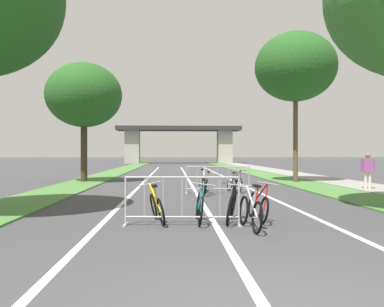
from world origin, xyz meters
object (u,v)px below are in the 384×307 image
Objects in this scene: tree_left_pine_near at (84,95)px; bicycle_purple_0 at (234,183)px; tree_right_pine_far at (296,67)px; bicycle_orange_6 at (206,186)px; bicycle_silver_2 at (250,212)px; bicycle_red_7 at (258,205)px; bicycle_yellow_4 at (157,207)px; bicycle_teal_5 at (200,206)px; crowd_barrier_second at (218,180)px; bicycle_white_1 at (204,183)px; crowd_barrier_nearest at (182,201)px; pedestrian_pushing_bike at (368,168)px; bicycle_black_3 at (232,205)px.

tree_left_pine_near reaches higher than bicycle_purple_0.
tree_right_pine_far is 9.64m from bicycle_orange_6.
bicycle_red_7 is (0.39, 1.08, -0.01)m from bicycle_silver_2.
bicycle_yellow_4 is 0.95× the size of bicycle_teal_5.
bicycle_silver_2 is (-0.88, -7.68, 0.01)m from bicycle_purple_0.
crowd_barrier_second reaches higher than bicycle_white_1.
tree_left_pine_near is 4.01× the size of bicycle_white_1.
tree_right_pine_far reaches higher than bicycle_teal_5.
crowd_barrier_nearest is at bearing -102.88° from crowd_barrier_second.
crowd_barrier_second is 1.52× the size of bicycle_orange_6.
bicycle_orange_6 is (-0.51, -0.61, -0.17)m from crowd_barrier_second.
tree_right_pine_far reaches higher than bicycle_purple_0.
crowd_barrier_nearest reaches higher than bicycle_yellow_4.
bicycle_orange_6 is (-0.34, 6.61, -0.01)m from bicycle_silver_2.
bicycle_teal_5 is at bearing -85.44° from bicycle_white_1.
bicycle_yellow_4 is at bearing 50.06° from pedestrian_pushing_bike.
pedestrian_pushing_bike is at bearing 7.17° from crowd_barrier_second.
tree_right_pine_far is at bearing 62.52° from crowd_barrier_nearest.
bicycle_black_3 is (6.05, -12.42, -4.25)m from tree_left_pine_near.
crowd_barrier_nearest is at bearing -69.05° from tree_left_pine_near.
tree_right_pine_far is 4.84× the size of bicycle_silver_2.
bicycle_silver_2 is at bearing 138.78° from bicycle_teal_5.
tree_right_pine_far reaches higher than crowd_barrier_nearest.
crowd_barrier_nearest reaches higher than bicycle_purple_0.
bicycle_purple_0 is at bearing -96.37° from bicycle_red_7.
bicycle_teal_5 is (-1.14, -6.35, -0.17)m from crowd_barrier_second.
crowd_barrier_second is 6.15m from bicycle_red_7.
tree_right_pine_far is 8.41m from bicycle_purple_0.
bicycle_purple_0 reaches higher than bicycle_teal_5.
bicycle_white_1 is 0.95× the size of bicycle_teal_5.
crowd_barrier_nearest is 1.57× the size of bicycle_purple_0.
bicycle_teal_5 is at bearing 133.42° from bicycle_silver_2.
bicycle_teal_5 is (0.96, -0.01, 0.01)m from bicycle_yellow_4.
tree_left_pine_near is at bearing 136.57° from crowd_barrier_second.
bicycle_red_7 is at bearing 65.27° from bicycle_silver_2.
bicycle_orange_6 is 6.99m from pedestrian_pushing_bike.
tree_right_pine_far is at bearing -100.14° from bicycle_black_3.
crowd_barrier_nearest reaches higher than bicycle_white_1.
crowd_barrier_second is at bearing 20.33° from bicycle_purple_0.
pedestrian_pushing_bike is at bearing 43.79° from crowd_barrier_nearest.
crowd_barrier_second is at bearing -99.56° from bicycle_teal_5.
bicycle_yellow_4 is at bearing -120.37° from tree_right_pine_far.
bicycle_black_3 is at bearing -93.66° from crowd_barrier_second.
pedestrian_pushing_bike is (6.71, 7.11, 0.59)m from bicycle_black_3.
pedestrian_pushing_bike is (7.85, 7.52, 0.43)m from crowd_barrier_nearest.
bicycle_teal_5 is at bearing 16.69° from bicycle_black_3.
bicycle_orange_6 is 5.58m from bicycle_red_7.
tree_left_pine_near is 0.81× the size of tree_right_pine_far.
bicycle_purple_0 is 0.98× the size of bicycle_black_3.
tree_left_pine_near is 11.25m from tree_right_pine_far.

